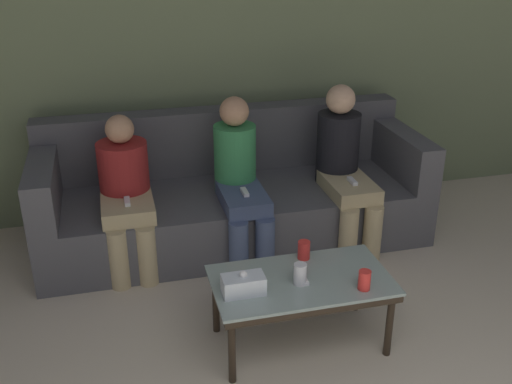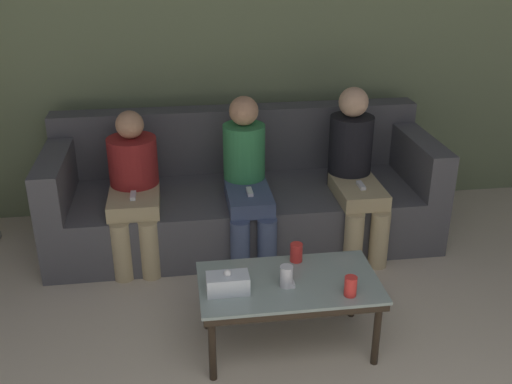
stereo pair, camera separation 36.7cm
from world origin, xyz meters
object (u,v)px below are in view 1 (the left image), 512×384
at_px(seated_person_left_end, 126,189).
at_px(seated_person_mid_right, 343,163).
at_px(game_remote, 301,277).
at_px(coffee_table, 301,286).
at_px(cup_far_center, 300,274).
at_px(tissue_box, 243,285).
at_px(cup_near_right, 364,280).
at_px(seated_person_mid_left, 239,176).
at_px(couch, 232,196).
at_px(cup_near_left, 304,250).

bearing_deg(seated_person_left_end, seated_person_mid_right, -0.60).
bearing_deg(seated_person_left_end, game_remote, -53.16).
bearing_deg(game_remote, seated_person_left_end, 126.84).
bearing_deg(seated_person_mid_right, coffee_table, -121.26).
bearing_deg(cup_far_center, tissue_box, -177.83).
bearing_deg(seated_person_left_end, cup_near_right, -49.08).
xyz_separation_m(cup_far_center, seated_person_mid_right, (0.71, 1.17, 0.12)).
bearing_deg(seated_person_mid_left, tissue_box, -101.87).
distance_m(couch, seated_person_mid_left, 0.36).
xyz_separation_m(cup_near_right, seated_person_mid_left, (-0.37, 1.29, 0.10)).
xyz_separation_m(cup_near_right, seated_person_left_end, (-1.14, 1.32, 0.08)).
bearing_deg(seated_person_mid_left, cup_near_left, -79.67).
relative_size(coffee_table, cup_near_left, 8.96).
xyz_separation_m(cup_near_left, game_remote, (-0.08, -0.20, -0.04)).
relative_size(game_remote, seated_person_mid_right, 0.13).
distance_m(cup_near_left, seated_person_left_end, 1.33).
bearing_deg(tissue_box, cup_near_left, 32.05).
distance_m(cup_near_right, seated_person_mid_left, 1.35).
height_order(couch, cup_far_center, couch).
relative_size(tissue_box, seated_person_mid_right, 0.19).
height_order(coffee_table, seated_person_left_end, seated_person_left_end).
xyz_separation_m(seated_person_left_end, seated_person_mid_right, (1.54, -0.02, 0.04)).
xyz_separation_m(cup_near_left, cup_near_right, (0.21, -0.38, -0.00)).
height_order(coffee_table, cup_far_center, cup_far_center).
height_order(cup_near_left, cup_far_center, cup_far_center).
height_order(coffee_table, cup_near_right, cup_near_right).
xyz_separation_m(cup_near_right, seated_person_mid_right, (0.40, 1.30, 0.12)).
distance_m(cup_far_center, game_remote, 0.07).
height_order(couch, cup_near_right, couch).
bearing_deg(seated_person_mid_right, cup_near_right, -107.03).
bearing_deg(couch, tissue_box, -99.82).
xyz_separation_m(couch, cup_near_left, (0.17, -1.17, 0.16)).
relative_size(cup_near_left, cup_near_right, 1.00).
relative_size(cup_far_center, seated_person_mid_left, 0.11).
height_order(cup_near_left, tissue_box, tissue_box).
xyz_separation_m(tissue_box, seated_person_mid_right, (1.02, 1.18, 0.13)).
bearing_deg(couch, cup_near_left, -81.87).
bearing_deg(seated_person_mid_left, coffee_table, -85.59).
distance_m(seated_person_left_end, seated_person_mid_right, 1.54).
bearing_deg(game_remote, tissue_box, -170.47).
relative_size(seated_person_left_end, seated_person_mid_right, 0.91).
relative_size(cup_near_left, seated_person_mid_left, 0.10).
bearing_deg(cup_near_left, cup_near_right, -61.43).
height_order(coffee_table, seated_person_mid_left, seated_person_mid_left).
height_order(seated_person_left_end, seated_person_mid_left, seated_person_mid_left).
xyz_separation_m(coffee_table, tissue_box, (-0.33, -0.06, 0.10)).
relative_size(couch, cup_near_left, 25.72).
relative_size(tissue_box, seated_person_left_end, 0.21).
bearing_deg(cup_near_right, cup_near_left, 118.57).
distance_m(coffee_table, cup_near_left, 0.24).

